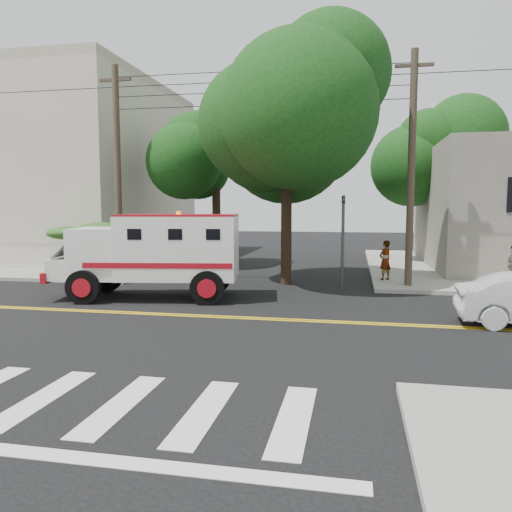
# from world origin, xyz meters

# --- Properties ---
(ground) EXTENTS (100.00, 100.00, 0.00)m
(ground) POSITION_xyz_m (0.00, 0.00, 0.00)
(ground) COLOR black
(ground) RESTS_ON ground
(sidewalk_nw) EXTENTS (17.00, 17.00, 0.15)m
(sidewalk_nw) POSITION_xyz_m (-13.50, 13.50, 0.07)
(sidewalk_nw) COLOR gray
(sidewalk_nw) RESTS_ON ground
(building_left) EXTENTS (16.00, 14.00, 10.00)m
(building_left) POSITION_xyz_m (-15.50, 15.00, 5.15)
(building_left) COLOR beige
(building_left) RESTS_ON sidewalk_nw
(utility_pole_left) EXTENTS (0.28, 0.28, 9.00)m
(utility_pole_left) POSITION_xyz_m (-5.60, 6.00, 4.50)
(utility_pole_left) COLOR #382D23
(utility_pole_left) RESTS_ON ground
(utility_pole_right) EXTENTS (0.28, 0.28, 9.00)m
(utility_pole_right) POSITION_xyz_m (6.30, 6.20, 4.50)
(utility_pole_right) COLOR #382D23
(utility_pole_right) RESTS_ON ground
(tree_main) EXTENTS (6.08, 5.70, 9.85)m
(tree_main) POSITION_xyz_m (1.94, 6.21, 7.20)
(tree_main) COLOR black
(tree_main) RESTS_ON ground
(tree_left) EXTENTS (4.48, 4.20, 7.70)m
(tree_left) POSITION_xyz_m (-2.68, 11.79, 5.73)
(tree_left) COLOR black
(tree_left) RESTS_ON ground
(tree_right) EXTENTS (4.80, 4.50, 8.20)m
(tree_right) POSITION_xyz_m (8.84, 15.77, 6.09)
(tree_right) COLOR black
(tree_right) RESTS_ON ground
(traffic_signal) EXTENTS (0.15, 0.18, 3.60)m
(traffic_signal) POSITION_xyz_m (3.80, 5.60, 2.23)
(traffic_signal) COLOR #3F3F42
(traffic_signal) RESTS_ON ground
(accessibility_sign) EXTENTS (0.45, 0.10, 2.02)m
(accessibility_sign) POSITION_xyz_m (-6.20, 6.17, 1.37)
(accessibility_sign) COLOR #3F3F42
(accessibility_sign) RESTS_ON ground
(palm_planter) EXTENTS (3.52, 2.63, 2.36)m
(palm_planter) POSITION_xyz_m (-7.44, 6.62, 1.65)
(palm_planter) COLOR #1E3314
(palm_planter) RESTS_ON sidewalk_nw
(armored_truck) EXTENTS (6.68, 3.40, 2.91)m
(armored_truck) POSITION_xyz_m (-2.51, 2.48, 1.66)
(armored_truck) COLOR silver
(armored_truck) RESTS_ON ground
(pedestrian_a) EXTENTS (0.70, 0.70, 1.64)m
(pedestrian_a) POSITION_xyz_m (5.50, 7.46, 0.97)
(pedestrian_a) COLOR gray
(pedestrian_a) RESTS_ON sidewalk_ne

